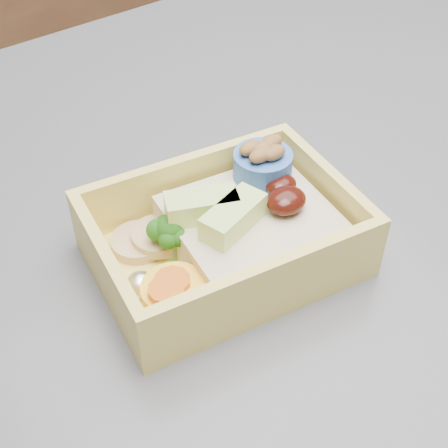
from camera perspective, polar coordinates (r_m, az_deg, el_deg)
bento_box at (r=0.40m, az=0.50°, el=-0.76°), size 0.18×0.14×0.06m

